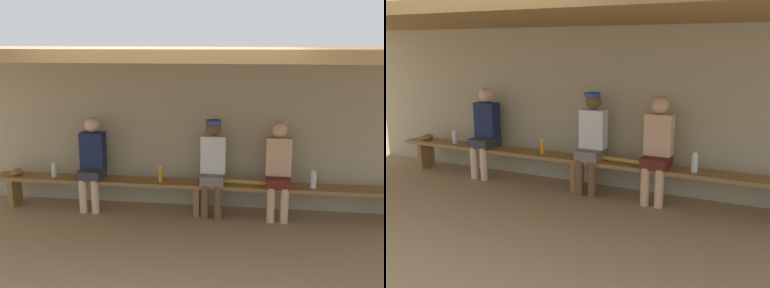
{
  "view_description": "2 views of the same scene",
  "coord_description": "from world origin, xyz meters",
  "views": [
    {
      "loc": [
        0.8,
        -4.66,
        2.38
      ],
      "look_at": [
        -0.03,
        1.2,
        1.08
      ],
      "focal_mm": 43.67,
      "sensor_mm": 36.0,
      "label": 1
    },
    {
      "loc": [
        2.47,
        -3.6,
        1.92
      ],
      "look_at": [
        0.16,
        1.24,
        0.72
      ],
      "focal_mm": 40.58,
      "sensor_mm": 36.0,
      "label": 2
    }
  ],
  "objects": [
    {
      "name": "player_in_white",
      "position": [
        -1.53,
        1.55,
        0.73
      ],
      "size": [
        0.34,
        0.42,
        1.34
      ],
      "color": "#333338",
      "rests_on": "ground"
    },
    {
      "name": "back_wall",
      "position": [
        0.0,
        2.0,
        1.1
      ],
      "size": [
        8.0,
        0.2,
        2.2
      ],
      "primitive_type": "cube",
      "color": "tan",
      "rests_on": "ground"
    },
    {
      "name": "water_bottle_orange",
      "position": [
        -2.11,
        1.54,
        0.56
      ],
      "size": [
        0.07,
        0.07,
        0.21
      ],
      "color": "silver",
      "rests_on": "bench"
    },
    {
      "name": "player_in_blue",
      "position": [
        1.1,
        1.55,
        0.73
      ],
      "size": [
        0.34,
        0.42,
        1.34
      ],
      "color": "#591E19",
      "rests_on": "ground"
    },
    {
      "name": "player_in_red",
      "position": [
        0.21,
        1.55,
        0.75
      ],
      "size": [
        0.34,
        0.42,
        1.34
      ],
      "color": "slate",
      "rests_on": "ground"
    },
    {
      "name": "baseball_bat",
      "position": [
        0.58,
        1.55,
        0.49
      ],
      "size": [
        0.8,
        0.12,
        0.07
      ],
      "primitive_type": "cylinder",
      "rotation": [
        0.0,
        1.57,
        -0.07
      ],
      "color": "#B28C33",
      "rests_on": "bench"
    },
    {
      "name": "water_bottle_clear",
      "position": [
        -0.52,
        1.52,
        0.56
      ],
      "size": [
        0.06,
        0.06,
        0.21
      ],
      "color": "orange",
      "rests_on": "bench"
    },
    {
      "name": "bench",
      "position": [
        0.0,
        1.55,
        0.39
      ],
      "size": [
        6.0,
        0.36,
        0.46
      ],
      "color": "olive",
      "rests_on": "ground"
    },
    {
      "name": "ground_plane",
      "position": [
        0.0,
        0.0,
        0.0
      ],
      "size": [
        24.0,
        24.0,
        0.0
      ],
      "primitive_type": "plane",
      "color": "#9E7F59"
    },
    {
      "name": "water_bottle_blue",
      "position": [
        1.57,
        1.52,
        0.57
      ],
      "size": [
        0.08,
        0.08,
        0.24
      ],
      "color": "silver",
      "rests_on": "bench"
    },
    {
      "name": "dugout_roof",
      "position": [
        0.0,
        0.7,
        2.26
      ],
      "size": [
        8.0,
        2.8,
        0.12
      ],
      "primitive_type": "cube",
      "color": "olive",
      "rests_on": "back_wall"
    },
    {
      "name": "baseball_glove_dark_brown",
      "position": [
        -2.69,
        1.55,
        0.51
      ],
      "size": [
        0.23,
        0.28,
        0.09
      ],
      "primitive_type": "ellipsoid",
      "rotation": [
        0.0,
        0.0,
        1.83
      ],
      "color": "olive",
      "rests_on": "bench"
    }
  ]
}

